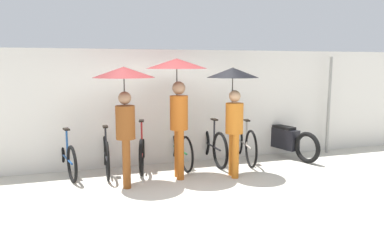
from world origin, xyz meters
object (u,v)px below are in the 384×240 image
object	(u,v)px
parked_bicycle_1	(106,153)
parked_bicycle_3	(178,148)
parked_bicycle_4	(211,145)
pedestrian_center	(177,83)
parked_bicycle_0	(66,156)
parked_bicycle_5	(244,142)
parked_bicycle_2	(143,150)
pedestrian_trailing	(233,93)
motorcycle	(283,140)
pedestrian_leading	(124,92)

from	to	relation	value
parked_bicycle_1	parked_bicycle_3	xyz separation A→B (m)	(1.44, 0.06, -0.01)
parked_bicycle_4	pedestrian_center	distance (m)	1.78
parked_bicycle_0	parked_bicycle_4	bearing A→B (deg)	-102.24
parked_bicycle_0	parked_bicycle_3	xyz separation A→B (m)	(2.16, -0.02, 0.02)
parked_bicycle_4	parked_bicycle_5	world-z (taller)	parked_bicycle_5
parked_bicycle_3	parked_bicycle_4	distance (m)	0.72
parked_bicycle_2	parked_bicycle_5	world-z (taller)	parked_bicycle_5
parked_bicycle_1	parked_bicycle_5	world-z (taller)	parked_bicycle_1
parked_bicycle_3	parked_bicycle_5	world-z (taller)	parked_bicycle_5
parked_bicycle_0	pedestrian_trailing	size ratio (longest dim) A/B	0.85
parked_bicycle_1	pedestrian_trailing	world-z (taller)	pedestrian_trailing
motorcycle	parked_bicycle_3	bearing A→B (deg)	76.54
parked_bicycle_4	pedestrian_center	bearing A→B (deg)	128.22
parked_bicycle_0	motorcycle	world-z (taller)	parked_bicycle_0
parked_bicycle_4	pedestrian_center	world-z (taller)	pedestrian_center
pedestrian_leading	parked_bicycle_5	bearing A→B (deg)	24.51
parked_bicycle_4	parked_bicycle_5	size ratio (longest dim) A/B	0.97
parked_bicycle_3	pedestrian_center	size ratio (longest dim) A/B	0.80
parked_bicycle_4	pedestrian_leading	bearing A→B (deg)	115.91
parked_bicycle_5	pedestrian_trailing	bearing A→B (deg)	153.52
parked_bicycle_5	pedestrian_trailing	xyz separation A→B (m)	(-0.67, -0.89, 1.14)
parked_bicycle_3	pedestrian_trailing	size ratio (longest dim) A/B	0.87
parked_bicycle_1	parked_bicycle_3	size ratio (longest dim) A/B	1.00
parked_bicycle_1	pedestrian_leading	world-z (taller)	pedestrian_leading
parked_bicycle_4	parked_bicycle_3	bearing A→B (deg)	90.08
parked_bicycle_4	pedestrian_leading	world-z (taller)	pedestrian_leading
pedestrian_center	motorcycle	bearing A→B (deg)	17.29
parked_bicycle_2	parked_bicycle_5	distance (m)	2.16
parked_bicycle_5	pedestrian_center	bearing A→B (deg)	122.15
pedestrian_center	motorcycle	world-z (taller)	pedestrian_center
parked_bicycle_1	parked_bicycle_3	world-z (taller)	parked_bicycle_1
parked_bicycle_2	parked_bicycle_3	distance (m)	0.72
parked_bicycle_3	parked_bicycle_1	bearing A→B (deg)	89.80
parked_bicycle_0	parked_bicycle_5	bearing A→B (deg)	-103.30
parked_bicycle_2	pedestrian_leading	bearing A→B (deg)	167.42
pedestrian_leading	pedestrian_trailing	size ratio (longest dim) A/B	1.01
parked_bicycle_5	motorcycle	distance (m)	1.01
parked_bicycle_5	pedestrian_leading	xyz separation A→B (m)	(-2.61, -0.85, 1.20)
parked_bicycle_1	pedestrian_trailing	size ratio (longest dim) A/B	0.87
parked_bicycle_5	pedestrian_leading	size ratio (longest dim) A/B	0.90
parked_bicycle_2	pedestrian_center	xyz separation A→B (m)	(0.51, -0.75, 1.36)
parked_bicycle_3	pedestrian_leading	distance (m)	1.93
parked_bicycle_0	parked_bicycle_2	bearing A→B (deg)	-101.72
parked_bicycle_2	parked_bicycle_0	bearing A→B (deg)	103.21
parked_bicycle_3	parked_bicycle_5	bearing A→B (deg)	-95.50
parked_bicycle_2	pedestrian_trailing	size ratio (longest dim) A/B	0.84
parked_bicycle_2	parked_bicycle_3	bearing A→B (deg)	-78.87
parked_bicycle_2	parked_bicycle_1	bearing A→B (deg)	110.00
motorcycle	pedestrian_leading	bearing A→B (deg)	90.73
parked_bicycle_0	parked_bicycle_1	xyz separation A→B (m)	(0.72, -0.08, 0.03)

